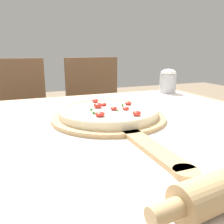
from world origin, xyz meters
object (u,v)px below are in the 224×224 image
Objects in this scene: pizza at (109,111)px; flour_cup at (168,81)px; pizza_peel at (111,119)px; chair_left at (17,121)px; chair_right at (97,113)px.

flour_cup is (0.46, 0.34, 0.04)m from pizza.
flour_cup reaches higher than pizza_peel.
chair_left is 1.00× the size of chair_right.
chair_left reaches higher than pizza_peel.
pizza is at bearing 89.69° from pizza_peel.
pizza is at bearing -108.99° from chair_right.
chair_right is at bearing 74.49° from pizza.
chair_left reaches higher than pizza.
chair_left and chair_right have the same top height.
pizza is 0.35× the size of chair_right.
pizza_peel is 0.59m from flour_cup.
chair_right is (0.23, 0.84, -0.24)m from pizza.
pizza_peel is 4.86× the size of flour_cup.
chair_right is (0.23, 0.86, -0.22)m from pizza_peel.
flour_cup is at bearing -69.23° from chair_right.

